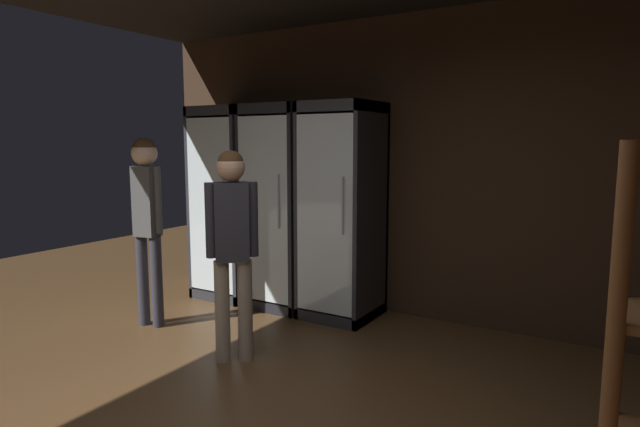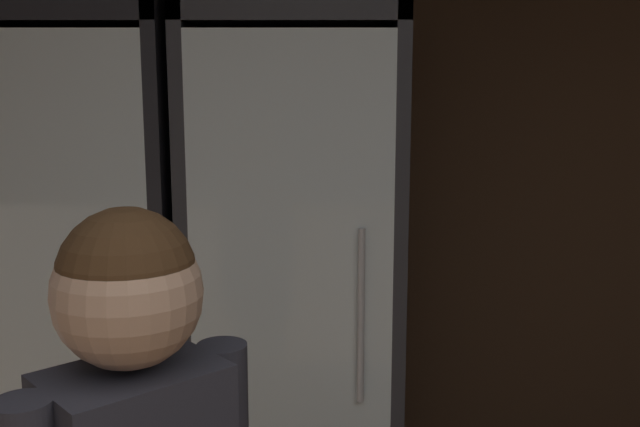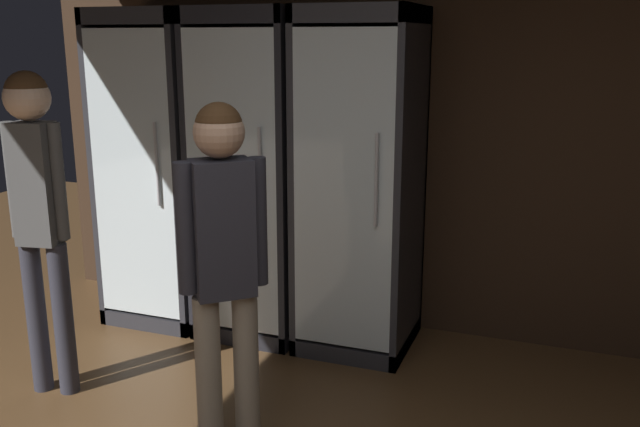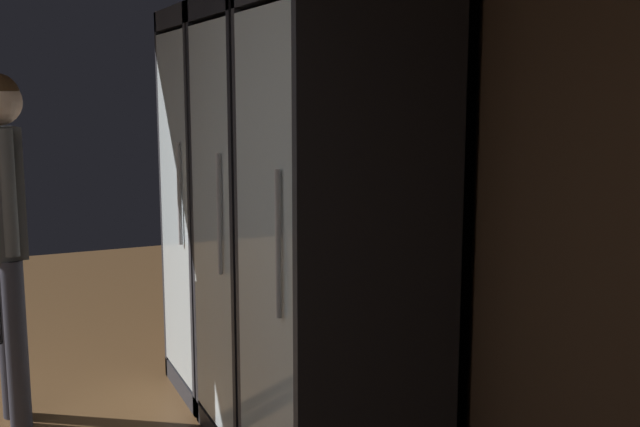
{
  "view_description": "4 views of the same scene",
  "coord_description": "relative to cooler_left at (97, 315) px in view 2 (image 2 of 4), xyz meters",
  "views": [
    {
      "loc": [
        1.69,
        -1.63,
        1.64
      ],
      "look_at": [
        -0.66,
        2.24,
        1.03
      ],
      "focal_mm": 29.66,
      "sensor_mm": 36.0,
      "label": 1
    },
    {
      "loc": [
        -0.58,
        0.31,
        1.76
      ],
      "look_at": [
        -0.59,
        2.53,
        1.35
      ],
      "focal_mm": 42.01,
      "sensor_mm": 36.0,
      "label": 2
    },
    {
      "loc": [
        0.49,
        -1.13,
        1.83
      ],
      "look_at": [
        -0.85,
        2.47,
        0.85
      ],
      "focal_mm": 38.73,
      "sensor_mm": 36.0,
      "label": 3
    },
    {
      "loc": [
        1.89,
        1.41,
        1.61
      ],
      "look_at": [
        -0.72,
        2.57,
        1.15
      ],
      "focal_mm": 43.7,
      "sensor_mm": 36.0,
      "label": 4
    }
  ],
  "objects": [
    {
      "name": "wall_back",
      "position": [
        1.34,
        0.34,
        0.42
      ],
      "size": [
        6.0,
        0.06,
        2.8
      ],
      "primitive_type": "cube",
      "color": "#382619",
      "rests_on": "ground"
    },
    {
      "name": "cooler_left",
      "position": [
        0.0,
        0.0,
        0.0
      ],
      "size": [
        0.65,
        0.69,
        2.01
      ],
      "color": "black",
      "rests_on": "ground"
    },
    {
      "name": "cooler_center",
      "position": [
        0.67,
        0.0,
        0.01
      ],
      "size": [
        0.65,
        0.69,
        2.01
      ],
      "color": "#2B2B30",
      "rests_on": "ground"
    }
  ]
}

